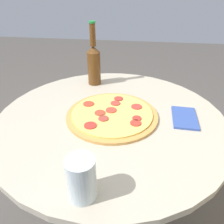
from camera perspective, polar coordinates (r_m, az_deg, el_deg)
The scene contains 6 objects.
ground_plane at distance 1.35m, azimuth -0.24°, elevation -26.92°, with size 8.00×8.00×0.00m, color #4C4742.
table at distance 0.94m, azimuth -0.31°, elevation -10.03°, with size 0.87×0.87×0.70m.
pizza at distance 0.83m, azimuth 0.00°, elevation -0.71°, with size 0.35×0.35×0.02m.
beer_bottle at distance 1.06m, azimuth -4.77°, elevation 12.70°, with size 0.06×0.06×0.29m.
drinking_glass at distance 0.53m, azimuth -7.97°, elevation -16.84°, with size 0.07×0.07×0.12m.
napkin at distance 0.86m, azimuth 18.46°, elevation -1.40°, with size 0.15×0.09×0.01m.
Camera 1 is at (0.69, 0.10, 1.16)m, focal length 35.00 mm.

